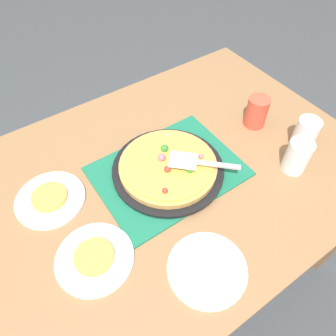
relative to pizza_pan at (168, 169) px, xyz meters
The scene contains 14 objects.
ground_plane 0.76m from the pizza_pan, ahead, with size 8.00×8.00×0.00m, color #3D4247.
dining_table 0.12m from the pizza_pan, ahead, with size 1.40×1.00×0.75m.
placemat 0.01m from the pizza_pan, ahead, with size 0.48×0.36×0.01m, color #196B4C.
pizza_pan is the anchor object (origin of this frame).
pizza 0.02m from the pizza_pan, ahead, with size 0.33×0.33×0.05m.
plate_near_left 0.39m from the pizza_pan, 162.74° to the left, with size 0.22×0.22×0.01m, color white.
plate_far_right 0.37m from the pizza_pan, 157.53° to the right, with size 0.22×0.22×0.01m, color white.
plate_side 0.36m from the pizza_pan, 107.37° to the right, with size 0.22×0.22×0.01m, color white.
served_slice_left 0.39m from the pizza_pan, 162.74° to the left, with size 0.11×0.11×0.02m, color #EAB747.
served_slice_right 0.37m from the pizza_pan, 157.53° to the right, with size 0.11×0.11×0.02m, color #EAB747.
cup_near 0.42m from the pizza_pan, ahead, with size 0.08×0.08×0.12m, color #E04C38.
cup_far 0.43m from the pizza_pan, 32.16° to the right, with size 0.08×0.08×0.12m, color white.
cup_corner 0.50m from the pizza_pan, 20.29° to the right, with size 0.08×0.08×0.12m, color white.
pizza_server 0.11m from the pizza_pan, 44.08° to the right, with size 0.20×0.19×0.01m.
Camera 1 is at (-0.38, -0.56, 1.59)m, focal length 33.70 mm.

